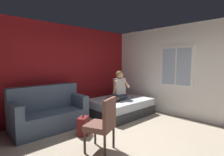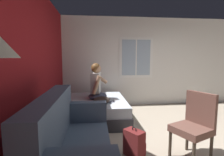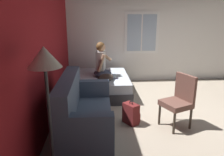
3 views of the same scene
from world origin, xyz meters
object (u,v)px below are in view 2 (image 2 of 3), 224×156
at_px(person_seated, 97,85).
at_px(cell_phone, 111,102).
at_px(backpack, 135,143).
at_px(bed, 96,109).
at_px(side_chair, 194,123).
at_px(throw_pillow, 101,100).
at_px(couch, 71,148).

bearing_deg(person_seated, cell_phone, -133.87).
distance_m(backpack, cell_phone, 1.44).
distance_m(bed, side_chair, 2.35).
height_order(side_chair, throw_pillow, side_chair).
relative_size(backpack, throw_pillow, 0.95).
relative_size(couch, throw_pillow, 3.56).
height_order(bed, couch, couch).
bearing_deg(backpack, bed, 17.56).
bearing_deg(throw_pillow, side_chair, -138.93).
distance_m(couch, person_seated, 2.18).
bearing_deg(throw_pillow, couch, 164.93).
xyz_separation_m(bed, cell_phone, (-0.32, -0.34, 0.25)).
xyz_separation_m(bed, person_seated, (-0.01, -0.02, 0.60)).
relative_size(bed, cell_phone, 12.34).
bearing_deg(person_seated, couch, 170.09).
height_order(person_seated, cell_phone, person_seated).
height_order(side_chair, cell_phone, side_chair).
xyz_separation_m(couch, side_chair, (0.24, -1.73, 0.14)).
relative_size(couch, person_seated, 1.95).
distance_m(bed, person_seated, 0.60).
xyz_separation_m(person_seated, cell_phone, (-0.31, -0.32, -0.35)).
height_order(couch, side_chair, couch).
height_order(person_seated, backpack, person_seated).
distance_m(side_chair, person_seated, 2.33).
height_order(person_seated, throw_pillow, person_seated).
distance_m(backpack, throw_pillow, 1.42).
bearing_deg(cell_phone, backpack, 2.50).
xyz_separation_m(side_chair, person_seated, (1.86, 1.37, 0.30)).
height_order(bed, throw_pillow, throw_pillow).
xyz_separation_m(side_chair, backpack, (0.16, 0.85, -0.34)).
height_order(side_chair, backpack, side_chair).
xyz_separation_m(couch, cell_phone, (1.79, -0.69, 0.09)).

